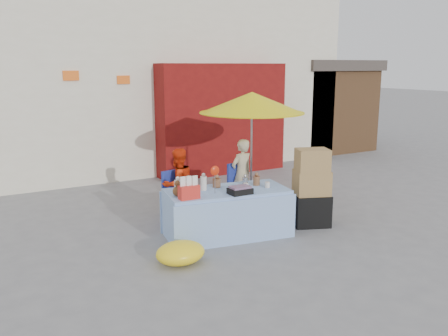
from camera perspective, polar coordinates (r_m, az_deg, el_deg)
ground at (r=7.03m, az=1.06°, el=-9.07°), size 80.00×80.00×0.00m
backdrop at (r=13.71m, az=-13.66°, el=14.21°), size 14.00×8.00×7.80m
market_table at (r=7.24m, az=0.30°, el=-5.32°), size 2.00×1.17×1.14m
chair_left at (r=7.94m, az=-5.12°, el=-4.64°), size 0.57×0.56×0.85m
chair_right at (r=8.51m, az=2.57°, el=-3.44°), size 0.57×0.56×0.85m
vendor_orange at (r=7.96m, az=-5.55°, el=-1.96°), size 0.68×0.58×1.22m
vendor_beige at (r=8.53m, az=2.13°, el=-0.76°), size 0.52×0.40×1.28m
umbrella at (r=8.62m, az=3.38°, el=7.81°), size 1.90×1.90×2.09m
box_stack at (r=7.77m, az=10.46°, el=-2.66°), size 0.70×0.64×1.26m
tarp_bundle at (r=6.34m, az=-5.27°, el=-10.12°), size 0.71×0.59×0.30m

